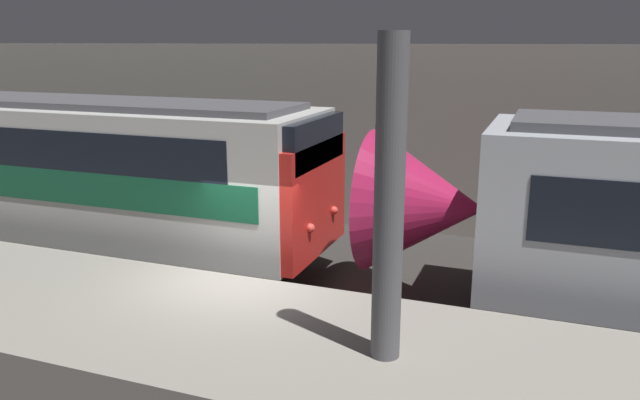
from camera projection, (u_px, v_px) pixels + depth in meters
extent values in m
plane|color=#33302D|center=(244.00, 333.00, 11.08)|extent=(120.00, 120.00, 0.00)
cube|color=gray|center=(188.00, 350.00, 9.33)|extent=(40.00, 3.56, 1.08)
cube|color=#9E998E|center=(362.00, 138.00, 16.96)|extent=(50.00, 0.15, 4.96)
cylinder|color=#56565B|center=(389.00, 203.00, 7.58)|extent=(0.37, 0.37, 4.07)
cone|color=#B21E4C|center=(426.00, 204.00, 11.88)|extent=(2.20, 2.78, 2.78)
sphere|color=#F2EFCC|center=(378.00, 222.00, 12.31)|extent=(0.20, 0.20, 0.20)
cube|color=red|center=(316.00, 199.00, 12.67)|extent=(0.25, 3.01, 2.34)
cube|color=black|center=(316.00, 142.00, 12.38)|extent=(0.25, 2.70, 0.93)
sphere|color=#EA4C42|center=(310.00, 228.00, 12.09)|extent=(0.18, 0.18, 0.18)
sphere|color=#EA4C42|center=(334.00, 210.00, 13.34)|extent=(0.18, 0.18, 0.18)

